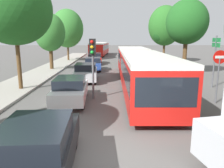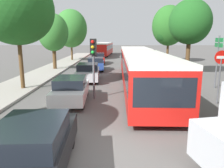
{
  "view_description": "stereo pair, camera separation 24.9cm",
  "coord_description": "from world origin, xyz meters",
  "px_view_note": "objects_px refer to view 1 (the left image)",
  "views": [
    {
      "loc": [
        0.11,
        -5.98,
        3.45
      ],
      "look_at": [
        0.2,
        4.6,
        1.2
      ],
      "focal_mm": 35.0,
      "sensor_mm": 36.0,
      "label": 1
    },
    {
      "loc": [
        0.36,
        -5.98,
        3.45
      ],
      "look_at": [
        0.2,
        4.6,
        1.2
      ],
      "focal_mm": 35.0,
      "sensor_mm": 36.0,
      "label": 2
    }
  ],
  "objects_px": {
    "direction_sign_post": "(215,51)",
    "tree_left_far": "(50,33)",
    "queued_car_black": "(37,149)",
    "queued_car_silver": "(86,72)",
    "traffic_light": "(93,55)",
    "articulated_bus": "(139,66)",
    "no_entry_sign": "(219,68)",
    "tree_right_far": "(164,27)",
    "queued_car_white": "(70,90)",
    "queued_car_red": "(95,58)",
    "tree_left_mid": "(15,11)",
    "city_bus_rear": "(100,48)",
    "tree_right_mid": "(187,22)",
    "tree_left_distant": "(67,29)",
    "queued_car_blue": "(93,64)"
  },
  "relations": [
    {
      "from": "city_bus_rear",
      "to": "queued_car_black",
      "type": "height_order",
      "value": "city_bus_rear"
    },
    {
      "from": "queued_car_silver",
      "to": "tree_right_mid",
      "type": "xyz_separation_m",
      "value": [
        9.03,
        3.22,
        4.12
      ]
    },
    {
      "from": "articulated_bus",
      "to": "traffic_light",
      "type": "bearing_deg",
      "value": -38.58
    },
    {
      "from": "tree_right_mid",
      "to": "tree_right_far",
      "type": "relative_size",
      "value": 0.89
    },
    {
      "from": "city_bus_rear",
      "to": "traffic_light",
      "type": "bearing_deg",
      "value": -173.57
    },
    {
      "from": "no_entry_sign",
      "to": "queued_car_white",
      "type": "bearing_deg",
      "value": -91.76
    },
    {
      "from": "queued_car_silver",
      "to": "tree_right_far",
      "type": "distance_m",
      "value": 16.55
    },
    {
      "from": "queued_car_black",
      "to": "queued_car_silver",
      "type": "xyz_separation_m",
      "value": [
        -0.13,
        12.49,
        -0.0
      ]
    },
    {
      "from": "tree_right_far",
      "to": "queued_car_black",
      "type": "bearing_deg",
      "value": -109.89
    },
    {
      "from": "tree_left_mid",
      "to": "traffic_light",
      "type": "bearing_deg",
      "value": -22.84
    },
    {
      "from": "direction_sign_post",
      "to": "queued_car_blue",
      "type": "bearing_deg",
      "value": -35.83
    },
    {
      "from": "city_bus_rear",
      "to": "no_entry_sign",
      "type": "relative_size",
      "value": 4.19
    },
    {
      "from": "articulated_bus",
      "to": "tree_right_far",
      "type": "bearing_deg",
      "value": 160.67
    },
    {
      "from": "articulated_bus",
      "to": "queued_car_blue",
      "type": "distance_m",
      "value": 8.47
    },
    {
      "from": "no_entry_sign",
      "to": "queued_car_red",
      "type": "bearing_deg",
      "value": -157.08
    },
    {
      "from": "queued_car_red",
      "to": "direction_sign_post",
      "type": "distance_m",
      "value": 17.36
    },
    {
      "from": "city_bus_rear",
      "to": "queued_car_red",
      "type": "distance_m",
      "value": 14.02
    },
    {
      "from": "articulated_bus",
      "to": "tree_left_distant",
      "type": "height_order",
      "value": "tree_left_distant"
    },
    {
      "from": "queued_car_blue",
      "to": "tree_right_mid",
      "type": "height_order",
      "value": "tree_right_mid"
    },
    {
      "from": "queued_car_red",
      "to": "tree_left_distant",
      "type": "height_order",
      "value": "tree_left_distant"
    },
    {
      "from": "tree_left_distant",
      "to": "tree_right_mid",
      "type": "height_order",
      "value": "tree_left_distant"
    },
    {
      "from": "traffic_light",
      "to": "direction_sign_post",
      "type": "height_order",
      "value": "direction_sign_post"
    },
    {
      "from": "city_bus_rear",
      "to": "no_entry_sign",
      "type": "height_order",
      "value": "no_entry_sign"
    },
    {
      "from": "queued_car_white",
      "to": "tree_right_mid",
      "type": "distance_m",
      "value": 13.67
    },
    {
      "from": "articulated_bus",
      "to": "no_entry_sign",
      "type": "height_order",
      "value": "no_entry_sign"
    },
    {
      "from": "queued_car_black",
      "to": "articulated_bus",
      "type": "bearing_deg",
      "value": -22.71
    },
    {
      "from": "direction_sign_post",
      "to": "tree_left_far",
      "type": "height_order",
      "value": "tree_left_far"
    },
    {
      "from": "queued_car_red",
      "to": "tree_right_far",
      "type": "height_order",
      "value": "tree_right_far"
    },
    {
      "from": "no_entry_sign",
      "to": "tree_left_distant",
      "type": "height_order",
      "value": "tree_left_distant"
    },
    {
      "from": "direction_sign_post",
      "to": "tree_left_distant",
      "type": "distance_m",
      "value": 22.86
    },
    {
      "from": "queued_car_silver",
      "to": "tree_left_mid",
      "type": "distance_m",
      "value": 6.71
    },
    {
      "from": "tree_left_mid",
      "to": "city_bus_rear",
      "type": "bearing_deg",
      "value": 82.52
    },
    {
      "from": "queued_car_white",
      "to": "tree_right_mid",
      "type": "bearing_deg",
      "value": -47.98
    },
    {
      "from": "tree_left_far",
      "to": "tree_right_mid",
      "type": "relative_size",
      "value": 0.87
    },
    {
      "from": "tree_right_far",
      "to": "queued_car_white",
      "type": "bearing_deg",
      "value": -116.69
    },
    {
      "from": "queued_car_red",
      "to": "tree_right_far",
      "type": "xyz_separation_m",
      "value": [
        9.46,
        0.88,
        4.17
      ]
    },
    {
      "from": "tree_left_far",
      "to": "tree_right_far",
      "type": "relative_size",
      "value": 0.77
    },
    {
      "from": "direction_sign_post",
      "to": "tree_right_far",
      "type": "height_order",
      "value": "tree_right_far"
    },
    {
      "from": "queued_car_black",
      "to": "traffic_light",
      "type": "relative_size",
      "value": 1.23
    },
    {
      "from": "queued_car_white",
      "to": "city_bus_rear",
      "type": "bearing_deg",
      "value": -3.07
    },
    {
      "from": "direction_sign_post",
      "to": "tree_left_mid",
      "type": "xyz_separation_m",
      "value": [
        -13.16,
        -0.83,
        2.5
      ]
    },
    {
      "from": "queued_car_white",
      "to": "tree_right_far",
      "type": "xyz_separation_m",
      "value": [
        9.54,
        18.98,
        4.21
      ]
    },
    {
      "from": "queued_car_black",
      "to": "queued_car_silver",
      "type": "height_order",
      "value": "queued_car_black"
    },
    {
      "from": "queued_car_silver",
      "to": "direction_sign_post",
      "type": "relative_size",
      "value": 1.16
    },
    {
      "from": "queued_car_white",
      "to": "tree_left_mid",
      "type": "height_order",
      "value": "tree_left_mid"
    },
    {
      "from": "queued_car_red",
      "to": "tree_right_far",
      "type": "bearing_deg",
      "value": -87.6
    },
    {
      "from": "queued_car_white",
      "to": "no_entry_sign",
      "type": "xyz_separation_m",
      "value": [
        7.84,
        -0.24,
        1.18
      ]
    },
    {
      "from": "tree_left_mid",
      "to": "tree_left_far",
      "type": "height_order",
      "value": "tree_left_mid"
    },
    {
      "from": "city_bus_rear",
      "to": "queued_car_black",
      "type": "xyz_separation_m",
      "value": [
        0.24,
        -38.61,
        -0.73
      ]
    },
    {
      "from": "articulated_bus",
      "to": "tree_left_distant",
      "type": "xyz_separation_m",
      "value": [
        -8.44,
        17.41,
        3.33
      ]
    }
  ]
}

